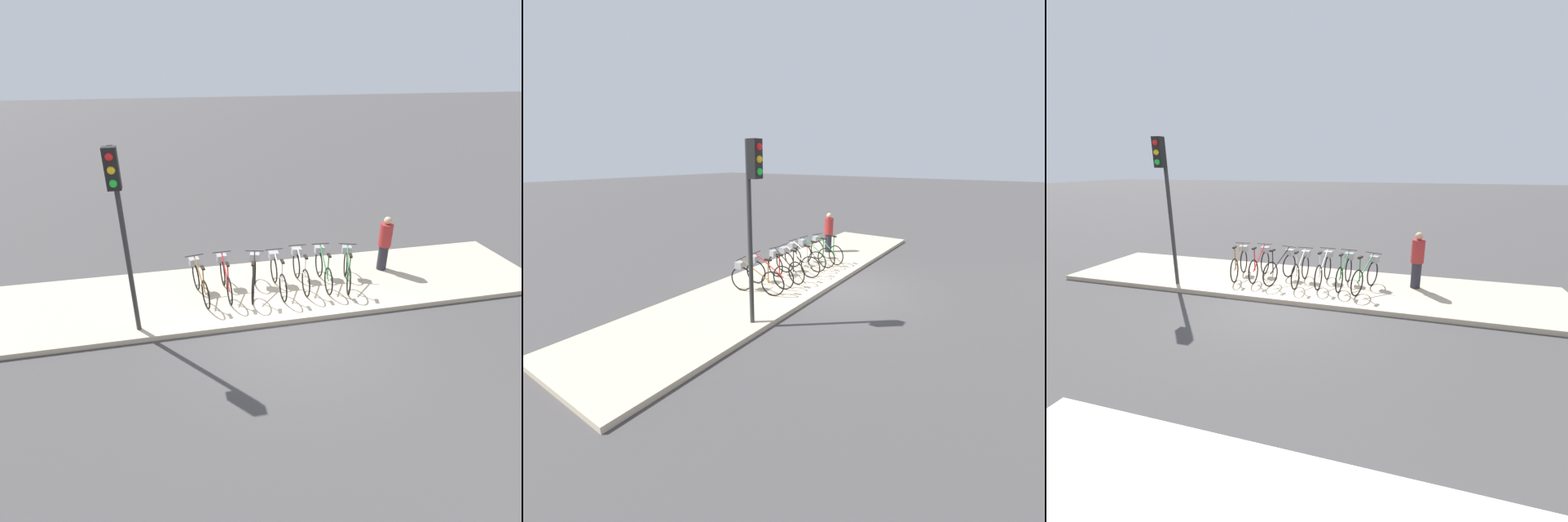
% 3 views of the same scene
% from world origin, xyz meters
% --- Properties ---
extents(ground_plane, '(120.00, 120.00, 0.00)m').
position_xyz_m(ground_plane, '(0.00, 0.00, 0.00)').
color(ground_plane, '#423F3F').
extents(sidewalk, '(13.96, 2.97, 0.12)m').
position_xyz_m(sidewalk, '(0.00, 1.49, 0.06)').
color(sidewalk, '#B7A88E').
rests_on(sidewalk, ground_plane).
extents(parked_bicycle_0, '(0.47, 1.62, 1.01)m').
position_xyz_m(parked_bicycle_0, '(-1.90, 1.46, 0.56)').
color(parked_bicycle_0, black).
rests_on(parked_bicycle_0, sidewalk).
extents(parked_bicycle_1, '(0.46, 1.64, 1.01)m').
position_xyz_m(parked_bicycle_1, '(-1.27, 1.51, 0.56)').
color(parked_bicycle_1, black).
rests_on(parked_bicycle_1, sidewalk).
extents(parked_bicycle_2, '(0.55, 1.60, 1.01)m').
position_xyz_m(parked_bicycle_2, '(-0.56, 1.41, 0.56)').
color(parked_bicycle_2, black).
rests_on(parked_bicycle_2, sidewalk).
extents(parked_bicycle_3, '(0.46, 1.64, 1.01)m').
position_xyz_m(parked_bicycle_3, '(0.03, 1.39, 0.56)').
color(parked_bicycle_3, black).
rests_on(parked_bicycle_3, sidewalk).
extents(parked_bicycle_4, '(0.46, 1.64, 1.01)m').
position_xyz_m(parked_bicycle_4, '(0.66, 1.51, 0.56)').
color(parked_bicycle_4, black).
rests_on(parked_bicycle_4, sidewalk).
extents(parked_bicycle_5, '(0.46, 1.64, 1.01)m').
position_xyz_m(parked_bicycle_5, '(1.26, 1.48, 0.56)').
color(parked_bicycle_5, black).
rests_on(parked_bicycle_5, sidewalk).
extents(parked_bicycle_6, '(0.64, 1.57, 1.01)m').
position_xyz_m(parked_bicycle_6, '(1.86, 1.33, 0.56)').
color(parked_bicycle_6, black).
rests_on(parked_bicycle_6, sidewalk).
extents(pedestrian, '(0.34, 0.34, 1.53)m').
position_xyz_m(pedestrian, '(3.13, 1.86, 0.91)').
color(pedestrian, '#23232D').
rests_on(pedestrian, sidewalk).
extents(traffic_light, '(0.24, 0.40, 3.90)m').
position_xyz_m(traffic_light, '(-3.31, 0.24, 2.91)').
color(traffic_light, '#2D2D2D').
rests_on(traffic_light, sidewalk).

